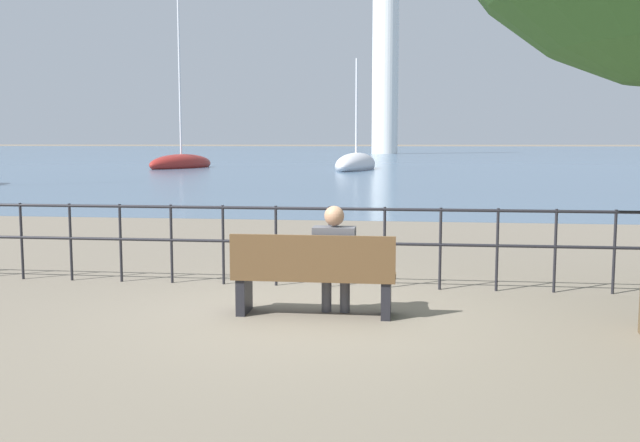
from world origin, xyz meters
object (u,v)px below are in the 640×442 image
sailboat_0 (356,165)px  sailboat_2 (181,163)px  park_bench (314,277)px  harbor_lighthouse (385,67)px  seated_person_left (334,255)px

sailboat_0 → sailboat_2: size_ratio=0.70×
park_bench → sailboat_0: (-2.56, 40.93, -0.09)m
park_bench → harbor_lighthouse: (-2.90, 106.93, 13.17)m
seated_person_left → harbor_lighthouse: size_ratio=0.04×
park_bench → seated_person_left: size_ratio=1.47×
sailboat_2 → park_bench: bearing=-51.2°
sailboat_2 → sailboat_0: bearing=13.1°
seated_person_left → sailboat_2: 44.91m
sailboat_0 → park_bench: bearing=-78.9°
park_bench → harbor_lighthouse: size_ratio=0.06×
sailboat_2 → harbor_lighthouse: size_ratio=0.44×
seated_person_left → sailboat_0: size_ratio=0.13×
seated_person_left → harbor_lighthouse: harbor_lighthouse is taller
park_bench → harbor_lighthouse: bearing=91.6°
park_bench → sailboat_0: size_ratio=0.19×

